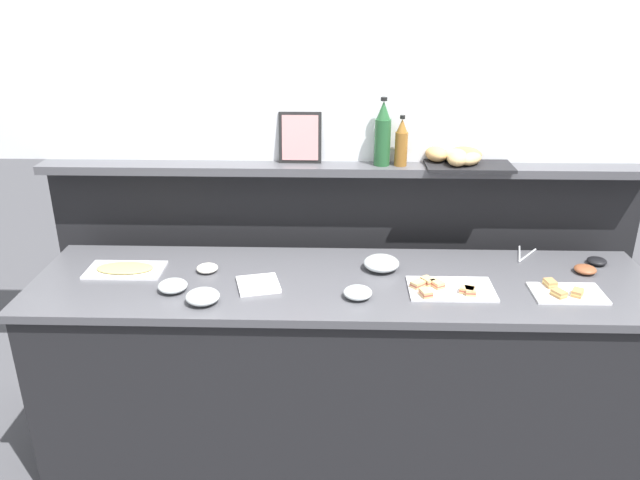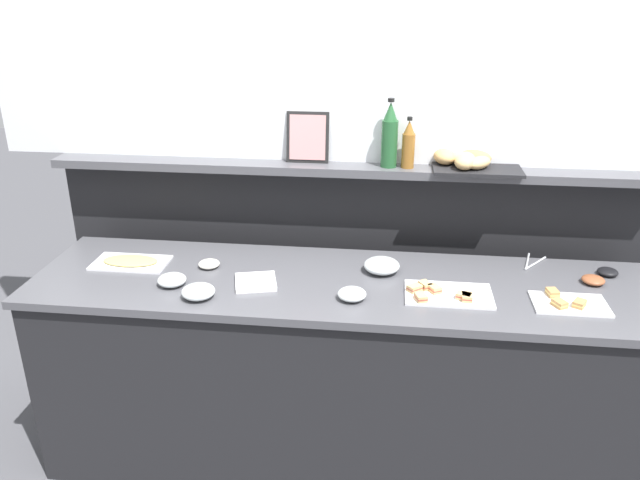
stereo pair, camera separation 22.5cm
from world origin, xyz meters
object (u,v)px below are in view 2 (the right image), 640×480
at_px(condiment_bowl_cream, 209,264).
at_px(framed_picture, 308,137).
at_px(glass_bowl_small, 382,266).
at_px(glass_bowl_extra, 198,292).
at_px(cold_cuts_platter, 131,262).
at_px(vinegar_bottle_amber, 408,145).
at_px(serving_tongs, 531,263).
at_px(sandwich_platter_side, 568,303).
at_px(condiment_bowl_teal, 608,272).
at_px(sandwich_platter_front, 445,294).
at_px(condiment_bowl_red, 593,280).
at_px(glass_bowl_medium, 352,294).
at_px(napkin_stack, 256,282).
at_px(wine_bottle_green, 390,136).
at_px(glass_bowl_large, 172,280).
at_px(bread_basket, 469,161).

xyz_separation_m(condiment_bowl_cream, framed_picture, (0.39, 0.42, 0.49)).
xyz_separation_m(glass_bowl_small, glass_bowl_extra, (-0.73, -0.33, -0.00)).
height_order(cold_cuts_platter, vinegar_bottle_amber, vinegar_bottle_amber).
relative_size(glass_bowl_extra, serving_tongs, 0.75).
relative_size(glass_bowl_small, serving_tongs, 0.87).
bearing_deg(glass_bowl_extra, sandwich_platter_side, 4.32).
xyz_separation_m(cold_cuts_platter, condiment_bowl_teal, (2.12, 0.13, 0.01)).
relative_size(sandwich_platter_front, condiment_bowl_red, 3.70).
relative_size(glass_bowl_medium, serving_tongs, 0.64).
xyz_separation_m(glass_bowl_small, napkin_stack, (-0.53, -0.18, -0.02)).
bearing_deg(wine_bottle_green, condiment_bowl_teal, -14.44).
xyz_separation_m(sandwich_platter_front, glass_bowl_extra, (-0.99, -0.13, 0.01)).
distance_m(glass_bowl_medium, serving_tongs, 0.90).
height_order(sandwich_platter_front, sandwich_platter_side, same).
bearing_deg(serving_tongs, sandwich_platter_front, -138.25).
height_order(glass_bowl_extra, napkin_stack, glass_bowl_extra).
height_order(glass_bowl_small, vinegar_bottle_amber, vinegar_bottle_amber).
bearing_deg(sandwich_platter_front, glass_bowl_medium, -169.06).
height_order(serving_tongs, vinegar_bottle_amber, vinegar_bottle_amber).
distance_m(glass_bowl_small, condiment_bowl_teal, 0.99).
bearing_deg(napkin_stack, glass_bowl_large, -171.31).
bearing_deg(napkin_stack, glass_bowl_medium, -12.19).
height_order(glass_bowl_large, bread_basket, bread_basket).
relative_size(sandwich_platter_side, glass_bowl_extra, 2.13).
relative_size(serving_tongs, wine_bottle_green, 0.58).
relative_size(napkin_stack, framed_picture, 0.71).
xyz_separation_m(sandwich_platter_front, sandwich_platter_side, (0.48, -0.02, -0.00)).
bearing_deg(sandwich_platter_front, wine_bottle_green, 115.57).
bearing_deg(condiment_bowl_red, glass_bowl_small, 179.52).
bearing_deg(cold_cuts_platter, vinegar_bottle_amber, 17.12).
bearing_deg(framed_picture, napkin_stack, -105.16).
bearing_deg(glass_bowl_extra, vinegar_bottle_amber, 38.60).
height_order(sandwich_platter_front, glass_bowl_large, glass_bowl_large).
distance_m(glass_bowl_medium, condiment_bowl_red, 1.04).
bearing_deg(sandwich_platter_front, condiment_bowl_teal, 21.54).
bearing_deg(serving_tongs, glass_bowl_extra, -160.47).
xyz_separation_m(glass_bowl_large, condiment_bowl_red, (1.77, 0.23, -0.01)).
bearing_deg(sandwich_platter_side, condiment_bowl_cream, 173.39).
bearing_deg(wine_bottle_green, framed_picture, 174.47).
distance_m(cold_cuts_platter, condiment_bowl_teal, 2.12).
xyz_separation_m(sandwich_platter_front, vinegar_bottle_amber, (-0.17, 0.53, 0.48)).
distance_m(cold_cuts_platter, condiment_bowl_red, 2.03).
distance_m(cold_cuts_platter, wine_bottle_green, 1.31).
relative_size(condiment_bowl_red, serving_tongs, 0.52).
distance_m(glass_bowl_small, framed_picture, 0.71).
distance_m(sandwich_platter_side, cold_cuts_platter, 1.89).
bearing_deg(serving_tongs, cold_cuts_platter, -173.14).
xyz_separation_m(napkin_stack, wine_bottle_green, (0.54, 0.52, 0.52)).
distance_m(cold_cuts_platter, condiment_bowl_cream, 0.36).
xyz_separation_m(sandwich_platter_side, glass_bowl_small, (-0.74, 0.22, 0.02)).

